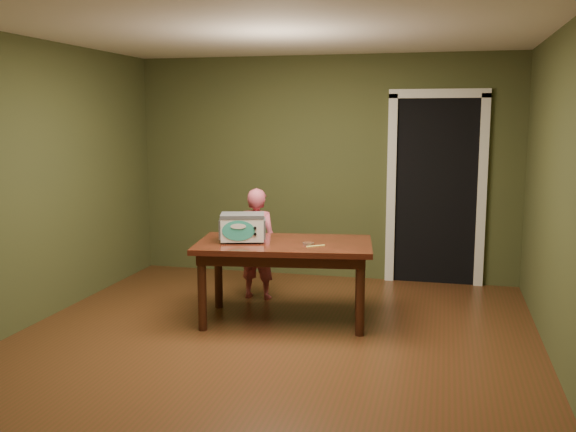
% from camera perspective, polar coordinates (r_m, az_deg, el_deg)
% --- Properties ---
extents(floor, '(5.00, 5.00, 0.00)m').
position_cam_1_polar(floor, '(5.45, -1.90, -11.54)').
color(floor, '#562A18').
rests_on(floor, ground).
extents(room_shell, '(4.52, 5.02, 2.61)m').
position_cam_1_polar(room_shell, '(5.11, -2.00, 6.71)').
color(room_shell, '#3C4323').
rests_on(room_shell, ground).
extents(doorway, '(1.10, 0.66, 2.25)m').
position_cam_1_polar(doorway, '(7.74, 13.04, 2.36)').
color(doorway, black).
rests_on(doorway, ground).
extents(dining_table, '(1.71, 1.11, 0.75)m').
position_cam_1_polar(dining_table, '(5.94, -0.32, -3.28)').
color(dining_table, '#35140C').
rests_on(dining_table, floor).
extents(toy_oven, '(0.48, 0.38, 0.26)m').
position_cam_1_polar(toy_oven, '(5.93, -4.07, -0.93)').
color(toy_oven, '#4C4F54').
rests_on(toy_oven, dining_table).
extents(baking_pan, '(0.10, 0.10, 0.02)m').
position_cam_1_polar(baking_pan, '(5.79, 1.82, -2.46)').
color(baking_pan, silver).
rests_on(baking_pan, dining_table).
extents(spatula, '(0.16, 0.13, 0.01)m').
position_cam_1_polar(spatula, '(5.73, 2.48, -2.68)').
color(spatula, '#E6E164').
rests_on(spatula, dining_table).
extents(child, '(0.44, 0.31, 1.17)m').
position_cam_1_polar(child, '(6.71, -2.78, -2.47)').
color(child, '#CF556B').
rests_on(child, floor).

